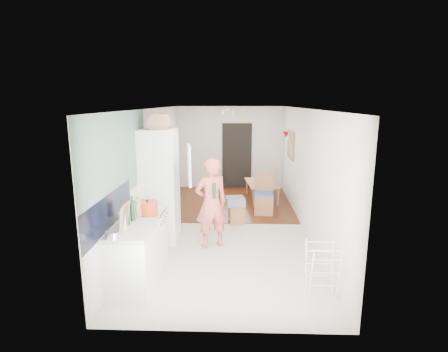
# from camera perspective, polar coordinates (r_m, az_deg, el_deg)

# --- Properties ---
(room_shell) EXTENTS (3.20, 7.00, 2.50)m
(room_shell) POSITION_cam_1_polar(r_m,az_deg,el_deg) (7.25, 0.64, 1.00)
(room_shell) COLOR beige
(room_shell) RESTS_ON ground
(floor) EXTENTS (3.20, 7.00, 0.01)m
(floor) POSITION_cam_1_polar(r_m,az_deg,el_deg) (7.59, 0.62, -8.30)
(floor) COLOR beige
(floor) RESTS_ON ground
(wood_floor_overlay) EXTENTS (3.20, 3.30, 0.01)m
(wood_floor_overlay) POSITION_cam_1_polar(r_m,az_deg,el_deg) (9.34, 0.87, -4.30)
(wood_floor_overlay) COLOR #542D12
(wood_floor_overlay) RESTS_ON room_shell
(sage_wall_panel) EXTENTS (0.02, 3.00, 1.30)m
(sage_wall_panel) POSITION_cam_1_polar(r_m,az_deg,el_deg) (5.46, -16.78, 3.20)
(sage_wall_panel) COLOR slate
(sage_wall_panel) RESTS_ON room_shell
(tile_splashback) EXTENTS (0.02, 1.90, 0.50)m
(tile_splashback) POSITION_cam_1_polar(r_m,az_deg,el_deg) (5.11, -18.19, -5.56)
(tile_splashback) COLOR black
(tile_splashback) RESTS_ON room_shell
(doorway_recess) EXTENTS (0.90, 0.04, 2.00)m
(doorway_recess) POSITION_cam_1_polar(r_m,az_deg,el_deg) (10.72, 2.12, 3.27)
(doorway_recess) COLOR black
(doorway_recess) RESTS_ON room_shell
(base_cabinet) EXTENTS (0.60, 0.90, 0.86)m
(base_cabinet) POSITION_cam_1_polar(r_m,az_deg,el_deg) (5.28, -14.67, -13.16)
(base_cabinet) COLOR white
(base_cabinet) RESTS_ON room_shell
(worktop) EXTENTS (0.62, 0.92, 0.06)m
(worktop) POSITION_cam_1_polar(r_m,az_deg,el_deg) (5.10, -14.95, -8.47)
(worktop) COLOR beige
(worktop) RESTS_ON room_shell
(range_cooker) EXTENTS (0.60, 0.60, 0.88)m
(range_cooker) POSITION_cam_1_polar(r_m,az_deg,el_deg) (5.93, -12.63, -10.04)
(range_cooker) COLOR white
(range_cooker) RESTS_ON room_shell
(cooker_top) EXTENTS (0.60, 0.60, 0.04)m
(cooker_top) POSITION_cam_1_polar(r_m,az_deg,el_deg) (5.78, -12.84, -5.80)
(cooker_top) COLOR silver
(cooker_top) RESTS_ON room_shell
(fridge_housing) EXTENTS (0.66, 0.66, 2.15)m
(fridge_housing) POSITION_cam_1_polar(r_m,az_deg,el_deg) (6.68, -10.47, -1.71)
(fridge_housing) COLOR white
(fridge_housing) RESTS_ON room_shell
(fridge_door) EXTENTS (0.14, 0.56, 0.70)m
(fridge_door) POSITION_cam_1_polar(r_m,az_deg,el_deg) (6.18, -5.70, 1.84)
(fridge_door) COLOR white
(fridge_door) RESTS_ON room_shell
(fridge_interior) EXTENTS (0.02, 0.52, 0.66)m
(fridge_interior) POSITION_cam_1_polar(r_m,az_deg,el_deg) (6.52, -7.97, 2.31)
(fridge_interior) COLOR white
(fridge_interior) RESTS_ON room_shell
(pinboard) EXTENTS (0.03, 0.90, 0.70)m
(pinboard) POSITION_cam_1_polar(r_m,az_deg,el_deg) (9.19, 10.85, 5.04)
(pinboard) COLOR tan
(pinboard) RESTS_ON room_shell
(pinboard_frame) EXTENTS (0.00, 0.94, 0.74)m
(pinboard_frame) POSITION_cam_1_polar(r_m,az_deg,el_deg) (9.19, 10.76, 5.05)
(pinboard_frame) COLOR #A5653F
(pinboard_frame) RESTS_ON room_shell
(wall_sconce) EXTENTS (0.18, 0.18, 0.16)m
(wall_sconce) POSITION_cam_1_polar(r_m,az_deg,el_deg) (9.80, 10.08, 6.68)
(wall_sconce) COLOR maroon
(wall_sconce) RESTS_ON room_shell
(person) EXTENTS (0.84, 0.72, 1.96)m
(person) POSITION_cam_1_polar(r_m,az_deg,el_deg) (6.33, -2.10, -3.16)
(person) COLOR #E15E53
(person) RESTS_ON floor
(dining_table) EXTENTS (0.77, 1.23, 0.41)m
(dining_table) POSITION_cam_1_polar(r_m,az_deg,el_deg) (9.59, 6.29, -2.71)
(dining_table) COLOR #A5653F
(dining_table) RESTS_ON floor
(dining_chair) EXTENTS (0.46, 0.46, 1.04)m
(dining_chair) POSITION_cam_1_polar(r_m,az_deg,el_deg) (8.33, 6.54, -2.77)
(dining_chair) COLOR #A5653F
(dining_chair) RESTS_ON floor
(stool) EXTENTS (0.37, 0.37, 0.41)m
(stool) POSITION_cam_1_polar(r_m,az_deg,el_deg) (7.78, 2.02, -6.20)
(stool) COLOR #A5653F
(stool) RESTS_ON floor
(grey_drape) EXTENTS (0.45, 0.45, 0.18)m
(grey_drape) POSITION_cam_1_polar(r_m,az_deg,el_deg) (7.69, 1.82, -4.14)
(grey_drape) COLOR gray
(grey_drape) RESTS_ON stool
(drying_rack) EXTENTS (0.39, 0.35, 0.76)m
(drying_rack) POSITION_cam_1_polar(r_m,az_deg,el_deg) (5.12, 15.74, -14.67)
(drying_rack) COLOR white
(drying_rack) RESTS_ON floor
(bread_bin) EXTENTS (0.41, 0.39, 0.20)m
(bread_bin) POSITION_cam_1_polar(r_m,az_deg,el_deg) (6.52, -10.45, 8.44)
(bread_bin) COLOR tan
(bread_bin) RESTS_ON fridge_housing
(red_casserole) EXTENTS (0.38, 0.38, 0.19)m
(red_casserole) POSITION_cam_1_polar(r_m,az_deg,el_deg) (5.64, -12.38, -4.98)
(red_casserole) COLOR red
(red_casserole) RESTS_ON cooker_top
(steel_pan) EXTENTS (0.21, 0.21, 0.09)m
(steel_pan) POSITION_cam_1_polar(r_m,az_deg,el_deg) (4.77, -17.73, -9.14)
(steel_pan) COLOR silver
(steel_pan) RESTS_ON worktop
(held_bottle) EXTENTS (0.06, 0.06, 0.28)m
(held_bottle) POSITION_cam_1_polar(r_m,az_deg,el_deg) (6.14, -1.62, -2.42)
(held_bottle) COLOR #1B3C1E
(held_bottle) RESTS_ON person
(bottle_a) EXTENTS (0.07, 0.07, 0.28)m
(bottle_a) POSITION_cam_1_polar(r_m,az_deg,el_deg) (5.19, -15.50, -6.17)
(bottle_a) COLOR #1B3C1E
(bottle_a) RESTS_ON worktop
(bottle_b) EXTENTS (0.08, 0.08, 0.30)m
(bottle_b) POSITION_cam_1_polar(r_m,az_deg,el_deg) (5.33, -14.72, -5.53)
(bottle_b) COLOR #1B3C1E
(bottle_b) RESTS_ON worktop
(bottle_c) EXTENTS (0.12, 0.12, 0.24)m
(bottle_c) POSITION_cam_1_polar(r_m,az_deg,el_deg) (5.04, -16.25, -7.01)
(bottle_c) COLOR silver
(bottle_c) RESTS_ON worktop
(pepper_mill_front) EXTENTS (0.08, 0.08, 0.24)m
(pepper_mill_front) POSITION_cam_1_polar(r_m,az_deg,el_deg) (5.54, -13.70, -5.10)
(pepper_mill_front) COLOR tan
(pepper_mill_front) RESTS_ON worktop
(pepper_mill_back) EXTENTS (0.06, 0.06, 0.21)m
(pepper_mill_back) POSITION_cam_1_polar(r_m,az_deg,el_deg) (5.52, -13.97, -5.34)
(pepper_mill_back) COLOR tan
(pepper_mill_back) RESTS_ON worktop
(chopping_boards) EXTENTS (0.05, 0.27, 0.37)m
(chopping_boards) POSITION_cam_1_polar(r_m,az_deg,el_deg) (5.00, -15.92, -6.35)
(chopping_boards) COLOR tan
(chopping_boards) RESTS_ON worktop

